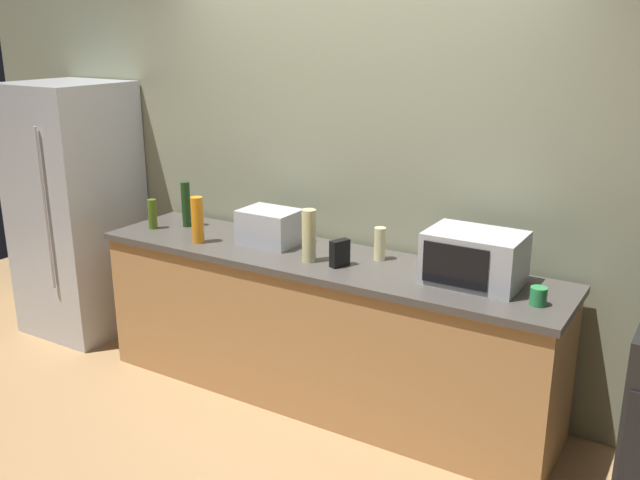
# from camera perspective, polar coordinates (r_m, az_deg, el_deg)

# --- Properties ---
(ground_plane) EXTENTS (8.00, 8.00, 0.00)m
(ground_plane) POSITION_cam_1_polar(r_m,az_deg,el_deg) (4.07, -3.04, -15.04)
(ground_plane) COLOR #A87F51
(back_wall) EXTENTS (6.40, 0.10, 2.70)m
(back_wall) POSITION_cam_1_polar(r_m,az_deg,el_deg) (4.22, 2.92, 5.95)
(back_wall) COLOR gray
(back_wall) RESTS_ON ground_plane
(counter_run) EXTENTS (2.84, 0.64, 0.90)m
(counter_run) POSITION_cam_1_polar(r_m,az_deg,el_deg) (4.15, 0.00, -7.25)
(counter_run) COLOR #B27F4C
(counter_run) RESTS_ON ground_plane
(refrigerator) EXTENTS (0.72, 0.73, 1.80)m
(refrigerator) POSITION_cam_1_polar(r_m,az_deg,el_deg) (5.31, -19.27, 2.35)
(refrigerator) COLOR #B7BABF
(refrigerator) RESTS_ON ground_plane
(microwave) EXTENTS (0.48, 0.35, 0.27)m
(microwave) POSITION_cam_1_polar(r_m,az_deg,el_deg) (3.63, 12.51, -1.44)
(microwave) COLOR #B7BABF
(microwave) RESTS_ON counter_run
(toaster_oven) EXTENTS (0.34, 0.26, 0.21)m
(toaster_oven) POSITION_cam_1_polar(r_m,az_deg,el_deg) (4.21, -4.14, 1.09)
(toaster_oven) COLOR #B7BABF
(toaster_oven) RESTS_ON counter_run
(cordless_phone) EXTENTS (0.09, 0.12, 0.15)m
(cordless_phone) POSITION_cam_1_polar(r_m,az_deg,el_deg) (3.81, 1.62, -1.08)
(cordless_phone) COLOR black
(cordless_phone) RESTS_ON counter_run
(bottle_olive_oil) EXTENTS (0.06, 0.06, 0.19)m
(bottle_olive_oil) POSITION_cam_1_polar(r_m,az_deg,el_deg) (4.65, -13.55, 2.08)
(bottle_olive_oil) COLOR #4C6B19
(bottle_olive_oil) RESTS_ON counter_run
(bottle_hand_soap) EXTENTS (0.06, 0.06, 0.19)m
(bottle_hand_soap) POSITION_cam_1_polar(r_m,az_deg,el_deg) (3.93, 4.92, -0.31)
(bottle_hand_soap) COLOR beige
(bottle_hand_soap) RESTS_ON counter_run
(bottle_wine) EXTENTS (0.06, 0.06, 0.30)m
(bottle_wine) POSITION_cam_1_polar(r_m,az_deg,el_deg) (4.64, -10.91, 2.89)
(bottle_wine) COLOR #1E3F19
(bottle_wine) RESTS_ON counter_run
(bottle_dish_soap) EXTENTS (0.07, 0.07, 0.28)m
(bottle_dish_soap) POSITION_cam_1_polar(r_m,az_deg,el_deg) (4.28, -10.00, 1.63)
(bottle_dish_soap) COLOR orange
(bottle_dish_soap) RESTS_ON counter_run
(bottle_vinegar) EXTENTS (0.08, 0.08, 0.30)m
(bottle_vinegar) POSITION_cam_1_polar(r_m,az_deg,el_deg) (3.87, -0.91, 0.35)
(bottle_vinegar) COLOR beige
(bottle_vinegar) RESTS_ON counter_run
(mug_green) EXTENTS (0.08, 0.08, 0.09)m
(mug_green) POSITION_cam_1_polar(r_m,az_deg,el_deg) (3.45, 17.44, -4.42)
(mug_green) COLOR #2D8C47
(mug_green) RESTS_ON counter_run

